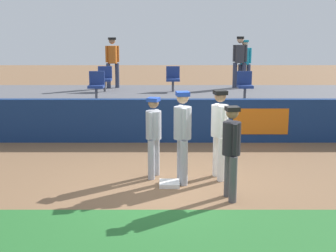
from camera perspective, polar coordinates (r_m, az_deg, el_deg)
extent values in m
plane|color=brown|center=(9.14, 1.11, -7.69)|extent=(60.00, 60.00, 0.00)
cube|color=#26662B|center=(6.85, 1.58, -14.69)|extent=(18.00, 2.80, 0.01)
cube|color=white|center=(9.28, 0.02, -7.10)|extent=(0.40, 0.40, 0.08)
cylinder|color=white|center=(9.81, 5.82, -3.58)|extent=(0.15, 0.15, 0.91)
cylinder|color=white|center=(9.51, 6.40, -4.10)|extent=(0.15, 0.15, 0.91)
cylinder|color=white|center=(9.48, 6.21, 0.67)|extent=(0.41, 0.41, 0.64)
sphere|color=#8C6647|center=(9.39, 6.28, 3.66)|extent=(0.24, 0.24, 0.24)
cube|color=black|center=(9.38, 6.29, 4.13)|extent=(0.29, 0.29, 0.08)
cylinder|color=white|center=(9.67, 5.83, 1.03)|extent=(0.09, 0.09, 0.60)
cylinder|color=white|center=(9.27, 6.60, 0.54)|extent=(0.09, 0.09, 0.60)
ellipsoid|color=brown|center=(9.75, 6.38, -0.44)|extent=(0.16, 0.22, 0.28)
cylinder|color=#9EA3AD|center=(9.51, 1.42, -4.00)|extent=(0.16, 0.16, 0.91)
cylinder|color=#9EA3AD|center=(9.20, 1.79, -4.57)|extent=(0.16, 0.16, 0.91)
cylinder|color=#9EA3AD|center=(9.17, 1.63, 0.39)|extent=(0.40, 0.40, 0.64)
sphere|color=tan|center=(9.08, 1.65, 3.50)|extent=(0.24, 0.24, 0.24)
cube|color=#193899|center=(9.07, 1.65, 3.99)|extent=(0.29, 0.29, 0.08)
cylinder|color=#9EA3AD|center=(9.37, 1.39, 0.78)|extent=(0.09, 0.09, 0.60)
cylinder|color=#9EA3AD|center=(8.96, 1.89, 0.25)|extent=(0.09, 0.09, 0.60)
cylinder|color=#9EA3AD|center=(9.83, -1.63, -3.72)|extent=(0.14, 0.14, 0.83)
cylinder|color=#9EA3AD|center=(9.56, -2.24, -4.18)|extent=(0.14, 0.14, 0.83)
cylinder|color=#9EA3AD|center=(9.53, -1.96, 0.14)|extent=(0.40, 0.40, 0.58)
sphere|color=#8C6647|center=(9.44, -1.98, 2.85)|extent=(0.22, 0.22, 0.22)
cube|color=#193899|center=(9.43, -1.98, 3.27)|extent=(0.29, 0.29, 0.08)
cylinder|color=#9EA3AD|center=(9.70, -1.57, 0.47)|extent=(0.08, 0.08, 0.55)
cylinder|color=#9EA3AD|center=(9.34, -2.37, 0.02)|extent=(0.08, 0.08, 0.55)
cylinder|color=#4C4C51|center=(8.68, 7.23, -5.91)|extent=(0.14, 0.14, 0.85)
cylinder|color=#4C4C51|center=(8.41, 7.83, -6.54)|extent=(0.14, 0.14, 0.85)
cylinder|color=black|center=(8.35, 7.66, -1.51)|extent=(0.38, 0.38, 0.60)
sphere|color=#8C6647|center=(8.25, 7.75, 1.63)|extent=(0.22, 0.22, 0.22)
cube|color=black|center=(8.24, 7.77, 2.12)|extent=(0.27, 0.27, 0.08)
cylinder|color=black|center=(8.53, 7.28, -1.08)|extent=(0.09, 0.09, 0.56)
cylinder|color=black|center=(8.16, 8.07, -1.70)|extent=(0.09, 0.09, 0.56)
cube|color=navy|center=(12.64, 0.74, 0.68)|extent=(18.00, 0.24, 1.19)
cube|color=orange|center=(12.76, 11.16, 0.56)|extent=(1.50, 0.02, 0.71)
cube|color=#59595E|center=(15.18, 0.59, 2.16)|extent=(18.00, 4.80, 0.95)
cylinder|color=#4C4C51|center=(14.08, 9.25, 4.01)|extent=(0.08, 0.08, 0.40)
cube|color=navy|center=(14.05, 9.28, 4.82)|extent=(0.45, 0.44, 0.08)
cube|color=navy|center=(14.21, 9.19, 5.88)|extent=(0.45, 0.06, 0.40)
cylinder|color=#4C4C51|center=(15.68, 0.44, 4.98)|extent=(0.08, 0.08, 0.40)
cube|color=navy|center=(15.65, 0.44, 5.71)|extent=(0.46, 0.44, 0.08)
cube|color=navy|center=(15.82, 0.44, 6.65)|extent=(0.46, 0.06, 0.40)
cylinder|color=#4C4C51|center=(15.82, -7.97, 4.93)|extent=(0.08, 0.08, 0.40)
cube|color=navy|center=(15.80, -7.99, 5.65)|extent=(0.47, 0.44, 0.08)
cube|color=navy|center=(15.96, -7.92, 6.58)|extent=(0.47, 0.06, 0.40)
cylinder|color=#4C4C51|center=(14.06, -8.97, 4.01)|extent=(0.08, 0.08, 0.40)
cube|color=navy|center=(14.03, -9.00, 4.82)|extent=(0.46, 0.44, 0.08)
cube|color=navy|center=(14.19, -8.91, 5.88)|extent=(0.46, 0.06, 0.40)
cylinder|color=#33384C|center=(17.00, 9.68, 6.09)|extent=(0.14, 0.14, 0.83)
cylinder|color=#33384C|center=(16.97, 8.66, 6.12)|extent=(0.14, 0.14, 0.83)
cylinder|color=teal|center=(16.93, 9.25, 8.49)|extent=(0.35, 0.35, 0.59)
sphere|color=beige|center=(16.91, 9.31, 10.04)|extent=(0.22, 0.22, 0.22)
cube|color=teal|center=(16.91, 9.31, 10.27)|extent=(0.25, 0.25, 0.08)
cylinder|color=teal|center=(16.95, 9.92, 8.53)|extent=(0.08, 0.08, 0.55)
cylinder|color=teal|center=(16.91, 8.59, 8.57)|extent=(0.08, 0.08, 0.55)
cylinder|color=#33384C|center=(16.80, -6.44, 6.19)|extent=(0.15, 0.15, 0.87)
cylinder|color=#33384C|center=(16.73, -7.51, 6.14)|extent=(0.15, 0.15, 0.87)
cylinder|color=#BF5919|center=(16.70, -7.04, 8.71)|extent=(0.43, 0.43, 0.62)
sphere|color=#8C6647|center=(16.68, -7.08, 10.37)|extent=(0.23, 0.23, 0.23)
cube|color=black|center=(16.68, -7.09, 10.62)|extent=(0.31, 0.31, 0.08)
cylinder|color=#BF5919|center=(16.75, -6.35, 8.81)|extent=(0.09, 0.09, 0.58)
cylinder|color=#BF5919|center=(16.66, -7.74, 8.75)|extent=(0.09, 0.09, 0.58)
cylinder|color=#33384C|center=(16.85, 9.15, 6.16)|extent=(0.15, 0.15, 0.89)
cylinder|color=#33384C|center=(16.87, 8.04, 6.20)|extent=(0.15, 0.15, 0.89)
cylinder|color=#333338|center=(16.80, 8.68, 8.76)|extent=(0.41, 0.41, 0.63)
sphere|color=tan|center=(16.78, 8.73, 10.43)|extent=(0.23, 0.23, 0.23)
cube|color=black|center=(16.78, 8.74, 10.69)|extent=(0.29, 0.29, 0.08)
cylinder|color=#333338|center=(16.78, 9.40, 8.80)|extent=(0.09, 0.09, 0.59)
cylinder|color=#333338|center=(16.81, 7.96, 8.85)|extent=(0.09, 0.09, 0.59)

